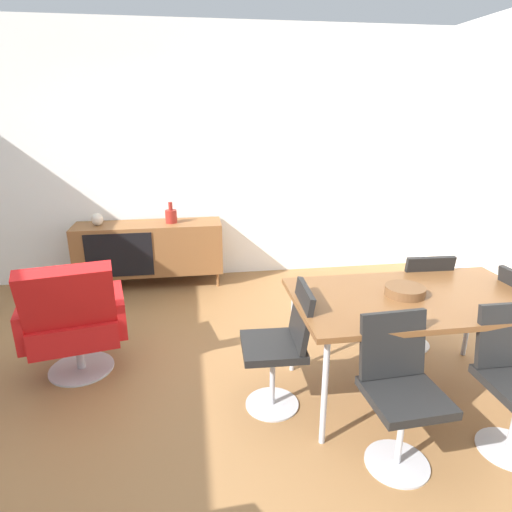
# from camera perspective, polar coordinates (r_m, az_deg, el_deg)

# --- Properties ---
(ground_plane) EXTENTS (8.32, 8.32, 0.00)m
(ground_plane) POSITION_cam_1_polar(r_m,az_deg,el_deg) (3.10, -9.58, -19.44)
(ground_plane) COLOR olive
(wall_back) EXTENTS (6.80, 0.12, 2.80)m
(wall_back) POSITION_cam_1_polar(r_m,az_deg,el_deg) (5.08, -10.28, 12.67)
(wall_back) COLOR white
(wall_back) RESTS_ON ground_plane
(sideboard) EXTENTS (1.60, 0.45, 0.72)m
(sideboard) POSITION_cam_1_polar(r_m,az_deg,el_deg) (4.99, -13.85, 1.04)
(sideboard) COLOR brown
(sideboard) RESTS_ON ground_plane
(vase_cobalt) EXTENTS (0.12, 0.12, 0.13)m
(vase_cobalt) POSITION_cam_1_polar(r_m,az_deg,el_deg) (4.98, -20.18, 4.55)
(vase_cobalt) COLOR beige
(vase_cobalt) RESTS_ON sideboard
(vase_sculptural_dark) EXTENTS (0.13, 0.13, 0.23)m
(vase_sculptural_dark) POSITION_cam_1_polar(r_m,az_deg,el_deg) (4.88, -11.13, 5.23)
(vase_sculptural_dark) COLOR maroon
(vase_sculptural_dark) RESTS_ON sideboard
(dining_table) EXTENTS (1.60, 0.90, 0.74)m
(dining_table) POSITION_cam_1_polar(r_m,az_deg,el_deg) (3.06, 20.14, -5.71)
(dining_table) COLOR brown
(dining_table) RESTS_ON ground_plane
(wooden_bowl_on_table) EXTENTS (0.26, 0.26, 0.06)m
(wooden_bowl_on_table) POSITION_cam_1_polar(r_m,az_deg,el_deg) (3.03, 19.00, -4.33)
(wooden_bowl_on_table) COLOR brown
(wooden_bowl_on_table) RESTS_ON dining_table
(dining_chair_back_right) EXTENTS (0.42, 0.44, 0.86)m
(dining_chair_back_right) POSITION_cam_1_polar(r_m,az_deg,el_deg) (3.75, 20.44, -5.01)
(dining_chair_back_right) COLOR black
(dining_chair_back_right) RESTS_ON ground_plane
(dining_chair_front_left) EXTENTS (0.42, 0.44, 0.86)m
(dining_chair_front_left) POSITION_cam_1_polar(r_m,az_deg,el_deg) (2.58, 18.42, -16.04)
(dining_chair_front_left) COLOR black
(dining_chair_front_left) RESTS_ON ground_plane
(dining_chair_near_window) EXTENTS (0.44, 0.42, 0.86)m
(dining_chair_near_window) POSITION_cam_1_polar(r_m,az_deg,el_deg) (2.86, 3.48, -11.39)
(dining_chair_near_window) COLOR black
(dining_chair_near_window) RESTS_ON ground_plane
(lounge_chair_red) EXTENTS (0.80, 0.76, 0.95)m
(lounge_chair_red) POSITION_cam_1_polar(r_m,az_deg,el_deg) (3.43, -22.91, -7.59)
(lounge_chair_red) COLOR red
(lounge_chair_red) RESTS_ON ground_plane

